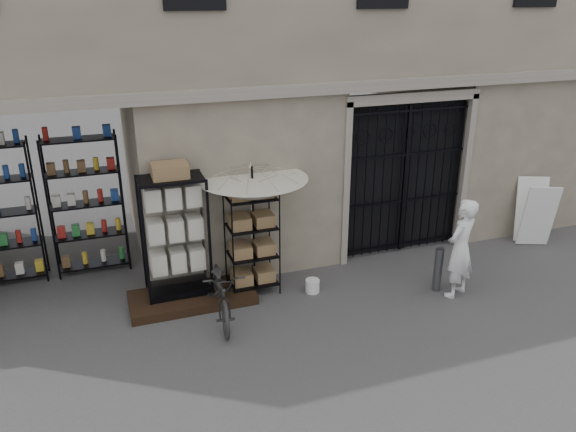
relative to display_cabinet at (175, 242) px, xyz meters
name	(u,v)px	position (x,y,z in m)	size (l,w,h in m)	color
ground	(368,324)	(2.58, -1.71, -1.03)	(80.00, 80.00, 0.00)	black
main_building	(282,4)	(2.58, 2.29, 3.47)	(14.00, 4.00, 9.00)	gray
shop_recess	(43,205)	(-1.92, 1.09, 0.47)	(3.00, 1.70, 3.00)	black
shop_shelving	(44,210)	(-1.97, 1.59, 0.22)	(2.70, 0.50, 2.50)	black
iron_gate	(400,175)	(4.33, 0.57, 0.47)	(2.50, 0.21, 3.00)	black
step_platform	(192,298)	(0.18, -0.16, -0.95)	(2.00, 0.90, 0.15)	black
display_cabinet	(175,242)	(0.00, 0.00, 0.00)	(1.10, 0.84, 2.11)	black
wire_rack	(252,243)	(1.22, -0.10, -0.16)	(0.91, 0.78, 1.77)	black
market_umbrella	(252,184)	(1.29, 0.03, 0.82)	(2.01, 2.03, 2.56)	black
white_bucket	(312,286)	(2.14, -0.51, -0.91)	(0.24, 0.24, 0.23)	silver
bicycle	(223,316)	(0.54, -0.76, -1.03)	(0.61, 0.92, 1.75)	black
steel_bollard	(438,270)	(4.15, -1.14, -0.64)	(0.14, 0.14, 0.76)	#55575B
shopkeeper	(455,294)	(4.36, -1.38, -1.03)	(0.62, 1.69, 0.40)	silver
easel_sign	(535,213)	(6.99, -0.14, -0.36)	(0.83, 0.88, 1.28)	silver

